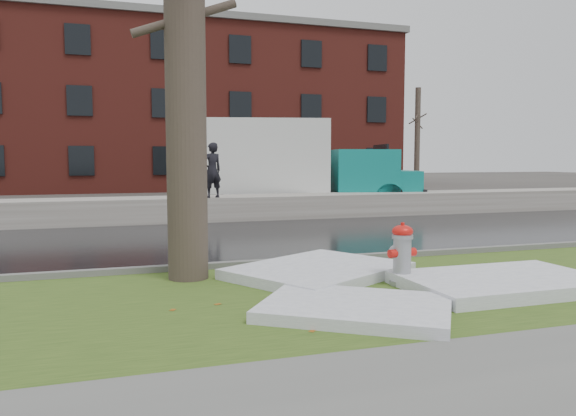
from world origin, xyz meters
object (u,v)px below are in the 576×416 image
object	(u,v)px
tree	(185,24)
box_truck	(283,163)
worker	(212,170)
fire_hydrant	(402,252)

from	to	relation	value
tree	box_truck	distance (m)	11.78
tree	worker	size ratio (longest dim) A/B	4.73
box_truck	fire_hydrant	bearing A→B (deg)	-86.67
fire_hydrant	box_truck	bearing A→B (deg)	73.61
tree	worker	distance (m)	8.30
box_truck	tree	bearing A→B (deg)	-102.31
fire_hydrant	box_truck	size ratio (longest dim) A/B	0.09
fire_hydrant	worker	world-z (taller)	worker
tree	fire_hydrant	bearing A→B (deg)	-26.26
worker	fire_hydrant	bearing A→B (deg)	78.15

